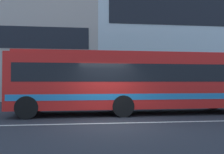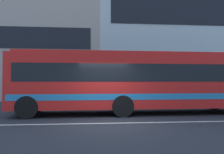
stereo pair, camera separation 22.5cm
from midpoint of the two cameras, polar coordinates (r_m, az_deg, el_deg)
name	(u,v)px [view 1 (the left image)]	position (r m, az deg, el deg)	size (l,w,h in m)	color
ground_plane	(110,123)	(9.19, -1.10, -11.31)	(160.00, 160.00, 0.00)	#2A2C33
lane_centre_line	(110,123)	(9.19, -1.10, -11.29)	(60.00, 0.16, 0.01)	silver
hedge_row_far	(126,99)	(15.94, 3.03, -5.33)	(12.39, 1.10, 0.94)	#205F1E
apartment_block_right	(200,34)	(28.32, 20.52, 9.79)	(23.48, 9.73, 13.98)	silver
transit_bus	(133,80)	(11.88, 4.76, -0.82)	(12.04, 2.70, 3.07)	red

